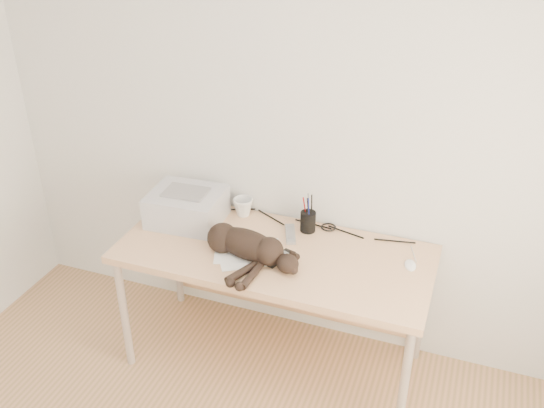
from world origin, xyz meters
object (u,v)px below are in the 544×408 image
at_px(desk, 280,263).
at_px(pen_cup, 308,221).
at_px(cat, 243,245).
at_px(mouse, 411,263).
at_px(mug, 243,207).
at_px(printer, 187,207).

distance_m(desk, pen_cup, 0.27).
xyz_separation_m(cat, pen_cup, (0.23, 0.35, -0.01)).
xyz_separation_m(desk, pen_cup, (0.10, 0.16, 0.19)).
bearing_deg(mouse, mug, 155.34).
bearing_deg(desk, printer, 176.57).
xyz_separation_m(desk, cat, (-0.13, -0.19, 0.20)).
height_order(mug, mouse, mug).
bearing_deg(mug, desk, -34.07).
bearing_deg(printer, desk, -3.43).
xyz_separation_m(printer, pen_cup, (0.65, 0.13, -0.03)).
height_order(desk, mug, mug).
bearing_deg(mug, pen_cup, -4.90).
distance_m(desk, printer, 0.60).
distance_m(printer, cat, 0.48).
distance_m(desk, mouse, 0.69).
distance_m(mug, mouse, 0.97).
height_order(printer, cat, printer).
xyz_separation_m(cat, mug, (-0.16, 0.38, -0.02)).
relative_size(desk, printer, 3.97).
distance_m(cat, mug, 0.42).
bearing_deg(pen_cup, desk, -122.38).
height_order(printer, mug, printer).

